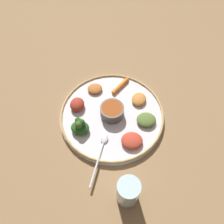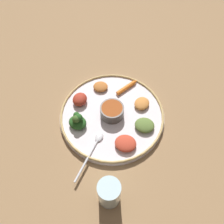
{
  "view_description": "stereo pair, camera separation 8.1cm",
  "coord_description": "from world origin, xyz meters",
  "views": [
    {
      "loc": [
        -0.31,
        0.31,
        0.72
      ],
      "look_at": [
        0.0,
        0.0,
        0.03
      ],
      "focal_mm": 38.41,
      "sensor_mm": 36.0,
      "label": 1
    },
    {
      "loc": [
        -0.36,
        0.25,
        0.72
      ],
      "look_at": [
        0.0,
        0.0,
        0.03
      ],
      "focal_mm": 38.41,
      "sensor_mm": 36.0,
      "label": 2
    }
  ],
  "objects": [
    {
      "name": "mound_berbere_red",
      "position": [
        -0.12,
        0.03,
        0.03
      ],
      "size": [
        0.09,
        0.09,
        0.02
      ],
      "primitive_type": "ellipsoid",
      "rotation": [
        0.0,
        0.0,
        3.89
      ],
      "color": "#B73D28",
      "rests_on": "platter"
    },
    {
      "name": "center_bowl",
      "position": [
        0.0,
        0.0,
        0.04
      ],
      "size": [
        0.08,
        0.08,
        0.04
      ],
      "color": "#4C4742",
      "rests_on": "platter"
    },
    {
      "name": "mound_squash",
      "position": [
        -0.03,
        -0.11,
        0.03
      ],
      "size": [
        0.07,
        0.07,
        0.02
      ],
      "primitive_type": "ellipsoid",
      "rotation": [
        0.0,
        0.0,
        5.1
      ],
      "color": "#C67A38",
      "rests_on": "platter"
    },
    {
      "name": "platter",
      "position": [
        0.0,
        0.0,
        0.01
      ],
      "size": [
        0.36,
        0.36,
        0.02
      ],
      "primitive_type": "cylinder",
      "color": "silver",
      "rests_on": "ground_plane"
    },
    {
      "name": "mound_collards",
      "position": [
        -0.1,
        -0.06,
        0.03
      ],
      "size": [
        0.09,
        0.09,
        0.02
      ],
      "primitive_type": "ellipsoid",
      "rotation": [
        0.0,
        0.0,
        0.79
      ],
      "color": "#567033",
      "rests_on": "platter"
    },
    {
      "name": "ground_plane",
      "position": [
        0.0,
        0.0,
        0.0
      ],
      "size": [
        2.4,
        2.4,
        0.0
      ],
      "primitive_type": "plane",
      "color": "olive"
    },
    {
      "name": "carrot_near_spoon",
      "position": [
        0.06,
        -0.11,
        0.02
      ],
      "size": [
        0.02,
        0.1,
        0.02
      ],
      "color": "orange",
      "rests_on": "platter"
    },
    {
      "name": "platter_rim",
      "position": [
        0.0,
        0.0,
        0.02
      ],
      "size": [
        0.36,
        0.36,
        0.01
      ],
      "primitive_type": "torus",
      "color": "tan",
      "rests_on": "platter"
    },
    {
      "name": "mound_beet",
      "position": [
        0.11,
        0.06,
        0.03
      ],
      "size": [
        0.07,
        0.07,
        0.03
      ],
      "primitive_type": "ellipsoid",
      "rotation": [
        0.0,
        0.0,
        2.21
      ],
      "color": "maroon",
      "rests_on": "platter"
    },
    {
      "name": "drinking_glass",
      "position": [
        -0.22,
        0.16,
        0.05
      ],
      "size": [
        0.06,
        0.06,
        0.11
      ],
      "color": "silver",
      "rests_on": "ground_plane"
    },
    {
      "name": "spoon",
      "position": [
        -0.07,
        0.12,
        0.02
      ],
      "size": [
        0.11,
        0.16,
        0.01
      ],
      "color": "silver",
      "rests_on": "platter"
    },
    {
      "name": "mound_chickpea",
      "position": [
        0.12,
        -0.03,
        0.02
      ],
      "size": [
        0.07,
        0.07,
        0.02
      ],
      "primitive_type": "ellipsoid",
      "rotation": [
        0.0,
        0.0,
        0.87
      ],
      "color": "#B2662D",
      "rests_on": "platter"
    },
    {
      "name": "greens_pile",
      "position": [
        0.03,
        0.12,
        0.04
      ],
      "size": [
        0.08,
        0.07,
        0.05
      ],
      "color": "#23511E",
      "rests_on": "platter"
    }
  ]
}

